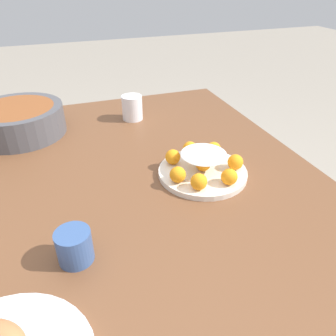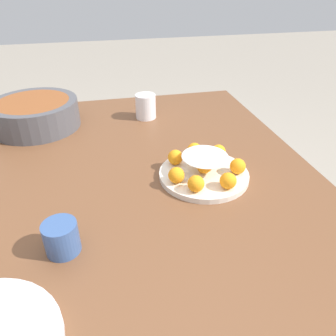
{
  "view_description": "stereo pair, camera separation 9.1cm",
  "coord_description": "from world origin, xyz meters",
  "px_view_note": "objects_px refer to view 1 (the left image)",
  "views": [
    {
      "loc": [
        -0.74,
        0.15,
        1.27
      ],
      "look_at": [
        -0.01,
        -0.1,
        0.78
      ],
      "focal_mm": 35.0,
      "sensor_mm": 36.0,
      "label": 1
    },
    {
      "loc": [
        -0.76,
        0.07,
        1.27
      ],
      "look_at": [
        -0.01,
        -0.1,
        0.78
      ],
      "focal_mm": 35.0,
      "sensor_mm": 36.0,
      "label": 2
    }
  ],
  "objects_px": {
    "cake_plate": "(203,167)",
    "serving_bowl": "(18,120)",
    "cup_near": "(132,108)",
    "cup_far": "(74,246)",
    "dining_table": "(134,209)"
  },
  "relations": [
    {
      "from": "serving_bowl",
      "to": "cup_far",
      "type": "bearing_deg",
      "value": -169.57
    },
    {
      "from": "cake_plate",
      "to": "cup_far",
      "type": "relative_size",
      "value": 3.5
    },
    {
      "from": "cup_far",
      "to": "dining_table",
      "type": "bearing_deg",
      "value": -38.08
    },
    {
      "from": "serving_bowl",
      "to": "cup_far",
      "type": "distance_m",
      "value": 0.68
    },
    {
      "from": "cup_far",
      "to": "cake_plate",
      "type": "bearing_deg",
      "value": -61.57
    },
    {
      "from": "cup_near",
      "to": "cup_far",
      "type": "bearing_deg",
      "value": 156.57
    },
    {
      "from": "serving_bowl",
      "to": "cup_near",
      "type": "height_order",
      "value": "serving_bowl"
    },
    {
      "from": "serving_bowl",
      "to": "cup_near",
      "type": "bearing_deg",
      "value": -90.52
    },
    {
      "from": "cake_plate",
      "to": "serving_bowl",
      "type": "xyz_separation_m",
      "value": [
        0.47,
        0.5,
        0.03
      ]
    },
    {
      "from": "dining_table",
      "to": "serving_bowl",
      "type": "relative_size",
      "value": 4.35
    },
    {
      "from": "cake_plate",
      "to": "cup_far",
      "type": "xyz_separation_m",
      "value": [
        -0.21,
        0.38,
        0.01
      ]
    },
    {
      "from": "cake_plate",
      "to": "serving_bowl",
      "type": "relative_size",
      "value": 0.81
    },
    {
      "from": "serving_bowl",
      "to": "cup_near",
      "type": "relative_size",
      "value": 3.34
    },
    {
      "from": "cake_plate",
      "to": "cup_near",
      "type": "height_order",
      "value": "cup_near"
    },
    {
      "from": "cup_near",
      "to": "cup_far",
      "type": "xyz_separation_m",
      "value": [
        -0.67,
        0.29,
        -0.01
      ]
    }
  ]
}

